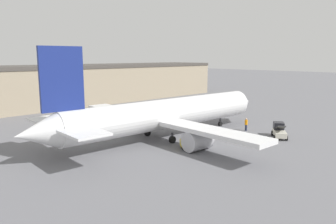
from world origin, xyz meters
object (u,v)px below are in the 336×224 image
object	(u,v)px
belt_loader_truck	(279,131)
baggage_tug	(193,141)
airplane	(162,115)
ground_crew_worker	(246,124)

from	to	relation	value
belt_loader_truck	baggage_tug	bearing A→B (deg)	124.23
airplane	belt_loader_truck	world-z (taller)	airplane
airplane	ground_crew_worker	size ratio (longest dim) A/B	20.26
airplane	baggage_tug	bearing A→B (deg)	-92.30
baggage_tug	belt_loader_truck	size ratio (longest dim) A/B	0.78
airplane	belt_loader_truck	size ratio (longest dim) A/B	9.95
airplane	belt_loader_truck	xyz separation A→B (m)	(11.48, -10.36, -2.25)
airplane	baggage_tug	world-z (taller)	airplane
ground_crew_worker	baggage_tug	xyz separation A→B (m)	(-12.35, -0.63, -0.11)
ground_crew_worker	baggage_tug	world-z (taller)	baggage_tug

